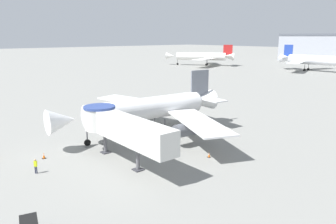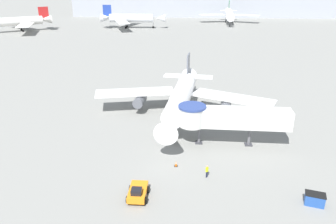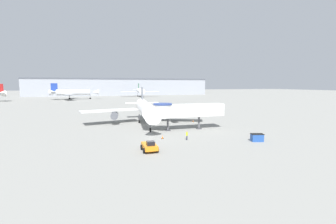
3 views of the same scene
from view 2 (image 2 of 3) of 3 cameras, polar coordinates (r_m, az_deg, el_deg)
ground_plane at (r=57.79m, az=2.47°, el=-1.44°), size 800.00×800.00×0.00m
main_airplane at (r=57.67m, az=2.34°, el=2.74°), size 33.09×28.33×9.33m
jet_bridge at (r=48.60m, az=10.00°, el=-0.92°), size 16.39×4.10×6.05m
pushback_tug_orange at (r=38.34m, az=-5.30°, el=-13.71°), size 2.32×3.61×1.71m
service_container_blue at (r=40.64m, az=24.18°, el=-13.67°), size 2.41×1.80×1.39m
traffic_cone_starboard_wing at (r=59.37m, az=14.90°, el=-1.21°), size 0.40×0.40×0.67m
traffic_cone_near_nose at (r=44.07m, az=1.39°, el=-9.02°), size 0.44×0.44×0.73m
ground_crew_marshaller at (r=41.79m, az=6.80°, el=-10.08°), size 0.37×0.36×1.70m
background_jet_green_tail at (r=190.21m, az=10.63°, el=16.44°), size 34.00×34.17×11.38m
background_jet_blue_tail at (r=168.93m, az=-6.62°, el=15.93°), size 32.04×34.95×11.11m
background_jet_red_tail at (r=171.35m, az=-25.04°, el=14.09°), size 32.35×31.94×10.65m
terminal_building at (r=228.56m, az=6.58°, el=18.41°), size 170.94×27.49×16.38m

